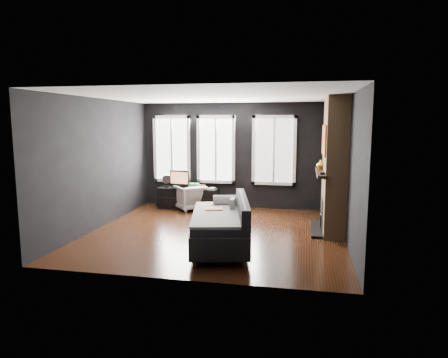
% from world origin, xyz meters
% --- Properties ---
extents(floor, '(5.00, 5.00, 0.00)m').
position_xyz_m(floor, '(0.00, 0.00, 0.00)').
color(floor, black).
rests_on(floor, ground).
extents(ceiling, '(5.00, 5.00, 0.00)m').
position_xyz_m(ceiling, '(0.00, 0.00, 2.70)').
color(ceiling, white).
rests_on(ceiling, ground).
extents(wall_back, '(5.00, 0.02, 2.70)m').
position_xyz_m(wall_back, '(0.00, 2.50, 1.35)').
color(wall_back, black).
rests_on(wall_back, ground).
extents(wall_left, '(0.02, 5.00, 2.70)m').
position_xyz_m(wall_left, '(-2.50, 0.00, 1.35)').
color(wall_left, black).
rests_on(wall_left, ground).
extents(wall_right, '(0.02, 5.00, 2.70)m').
position_xyz_m(wall_right, '(2.50, 0.00, 1.35)').
color(wall_right, black).
rests_on(wall_right, ground).
extents(windows, '(4.00, 0.16, 1.76)m').
position_xyz_m(windows, '(-0.45, 2.46, 2.38)').
color(windows, white).
rests_on(windows, wall_back).
extents(fireplace, '(0.70, 1.62, 2.70)m').
position_xyz_m(fireplace, '(2.30, 0.60, 1.35)').
color(fireplace, '#93724C').
rests_on(fireplace, floor).
extents(sofa, '(1.46, 2.27, 0.90)m').
position_xyz_m(sofa, '(0.28, -0.95, 0.45)').
color(sofa, black).
rests_on(sofa, floor).
extents(stripe_pillow, '(0.12, 0.33, 0.32)m').
position_xyz_m(stripe_pillow, '(0.42, -0.51, 0.65)').
color(stripe_pillow, gray).
rests_on(stripe_pillow, sofa).
extents(armchair, '(0.92, 0.91, 0.69)m').
position_xyz_m(armchair, '(-1.10, 1.95, 0.34)').
color(armchair, white).
rests_on(armchair, floor).
extents(media_console, '(1.57, 0.56, 0.53)m').
position_xyz_m(media_console, '(-1.20, 2.10, 0.27)').
color(media_console, black).
rests_on(media_console, floor).
extents(monitor, '(0.57, 0.21, 0.50)m').
position_xyz_m(monitor, '(-1.44, 2.15, 0.78)').
color(monitor, black).
rests_on(monitor, media_console).
extents(desk_fan, '(0.28, 0.28, 0.33)m').
position_xyz_m(desk_fan, '(-1.79, 2.12, 0.70)').
color(desk_fan, '#A4A4A4').
rests_on(desk_fan, media_console).
extents(mug, '(0.16, 0.14, 0.13)m').
position_xyz_m(mug, '(-0.79, 2.02, 0.60)').
color(mug, '#C5531F').
rests_on(mug, media_console).
extents(book, '(0.15, 0.03, 0.20)m').
position_xyz_m(book, '(-0.66, 2.15, 0.63)').
color(book, tan).
rests_on(book, media_console).
extents(storage_box, '(0.25, 0.17, 0.13)m').
position_xyz_m(storage_box, '(-1.04, 2.06, 0.60)').
color(storage_box, '#307137').
rests_on(storage_box, media_console).
extents(mantel_vase, '(0.19, 0.19, 0.18)m').
position_xyz_m(mantel_vase, '(2.05, 1.05, 1.32)').
color(mantel_vase, gold).
rests_on(mantel_vase, fireplace).
extents(mantel_clock, '(0.14, 0.14, 0.04)m').
position_xyz_m(mantel_clock, '(2.05, 0.05, 1.25)').
color(mantel_clock, black).
rests_on(mantel_clock, fireplace).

